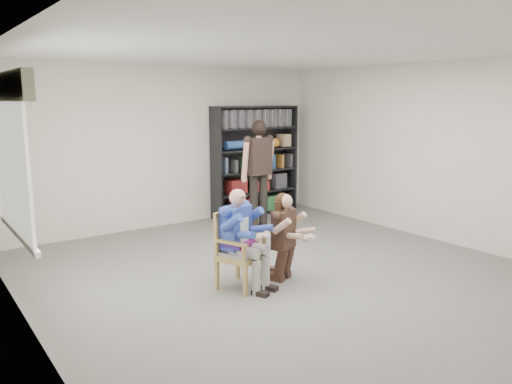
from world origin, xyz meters
TOP-DOWN VIEW (x-y plane):
  - room_shell at (0.00, 0.00)m, footprint 6.00×7.00m
  - floor at (0.00, 0.00)m, footprint 6.00×7.00m
  - window_left at (-2.95, 1.00)m, footprint 0.16×2.00m
  - armchair at (-0.70, 0.21)m, footprint 0.69×0.68m
  - seated_man at (-0.70, 0.21)m, footprint 0.75×0.87m
  - kneeling_woman at (-0.12, 0.09)m, footprint 0.71×0.86m
  - bookshelf at (1.70, 3.28)m, footprint 1.80×0.38m
  - standing_man at (1.02, 2.22)m, footprint 0.58×0.32m

SIDE VIEW (x-z plane):
  - floor at x=0.00m, z-range -0.01..0.01m
  - armchair at x=-0.70m, z-range 0.00..0.93m
  - kneeling_woman at x=-0.12m, z-range 0.00..1.11m
  - seated_man at x=-0.70m, z-range 0.00..1.21m
  - standing_man at x=1.02m, z-range 0.00..1.87m
  - bookshelf at x=1.70m, z-range 0.00..2.10m
  - room_shell at x=0.00m, z-range 0.00..2.80m
  - window_left at x=-2.95m, z-range 0.76..2.50m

